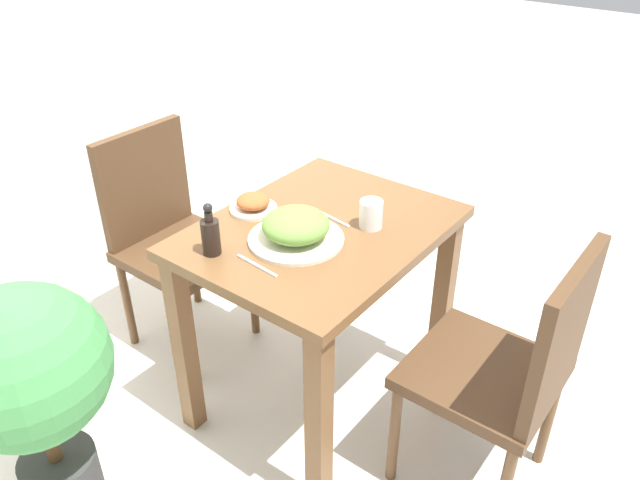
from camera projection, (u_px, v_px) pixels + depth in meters
name	position (u px, v px, depth m)	size (l,w,h in m)	color
ground_plane	(320.00, 396.00, 2.36)	(16.00, 16.00, 0.00)	beige
dining_table	(320.00, 264.00, 2.05)	(0.85, 0.66, 0.74)	brown
chair_near	(511.00, 366.00, 1.78)	(0.42, 0.42, 0.89)	#4C331E
chair_far	(169.00, 230.00, 2.44)	(0.42, 0.42, 0.89)	#4C331E
food_plate	(296.00, 228.00, 1.87)	(0.29, 0.29, 0.10)	beige
side_plate	(253.00, 204.00, 2.05)	(0.16, 0.16, 0.06)	beige
drink_cup	(371.00, 214.00, 1.95)	(0.07, 0.07, 0.09)	white
sauce_bottle	(211.00, 235.00, 1.81)	(0.05, 0.05, 0.17)	black
fork_utensil	(257.00, 266.00, 1.78)	(0.02, 0.16, 0.00)	silver
spoon_utensil	(331.00, 217.00, 2.02)	(0.03, 0.16, 0.00)	silver
potted_plant_left	(32.00, 386.00, 1.61)	(0.43, 0.43, 0.86)	#333333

